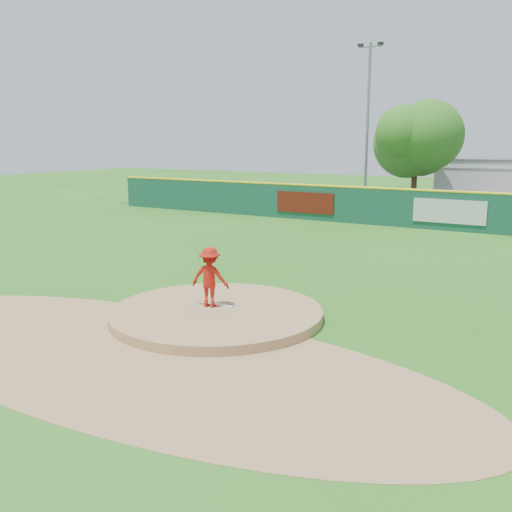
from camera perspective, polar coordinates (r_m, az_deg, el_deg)
The scene contains 12 objects.
ground at distance 14.91m, azimuth -3.98°, elevation -6.22°, with size 120.00×120.00×0.00m, color #286B19.
pitchers_mound at distance 14.91m, azimuth -3.98°, elevation -6.22°, with size 5.50×5.50×0.50m, color #9E774C.
pitching_rubber at distance 15.07m, azimuth -3.34°, elevation -4.95°, with size 0.60×0.15×0.04m, color white.
infield_dirt_arc at distance 12.71m, azimuth -11.84°, elevation -9.63°, with size 15.40×15.40×0.01m, color #9E774C.
parking_lot at distance 39.73m, azimuth 18.94°, elevation 4.36°, with size 44.00×16.00×0.02m, color #38383A.
pitcher at distance 14.88m, azimuth -4.63°, elevation -2.12°, with size 1.02×0.58×1.57m, color #AF170F.
van at distance 34.33m, azimuth 23.28°, elevation 4.22°, with size 2.35×5.11×1.42m, color silver.
fence_banners at distance 31.51m, azimuth 11.54°, elevation 4.85°, with size 11.68×0.04×1.20m.
playground_slide at distance 42.17m, azimuth -3.44°, elevation 6.43°, with size 1.02×2.88×1.59m.
outfield_fence at distance 30.92m, azimuth 15.49°, elevation 4.70°, with size 40.00×0.14×2.07m.
deciduous_tree at distance 38.00m, azimuth 15.74°, elevation 11.13°, with size 5.60×5.60×7.36m.
light_pole_left at distance 41.16m, azimuth 11.11°, elevation 13.42°, with size 1.75×0.25×11.00m.
Camera 1 is at (8.17, -11.62, 4.54)m, focal length 40.00 mm.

